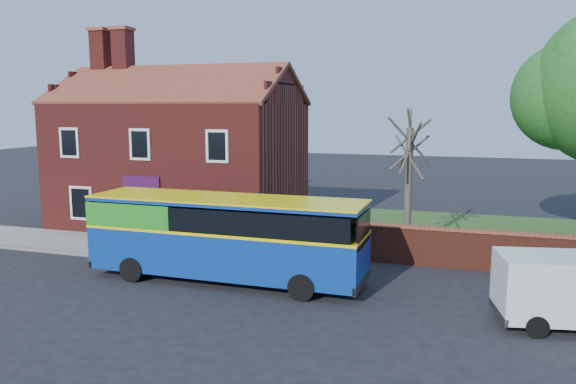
% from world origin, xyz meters
% --- Properties ---
extents(ground, '(120.00, 120.00, 0.00)m').
position_xyz_m(ground, '(0.00, 0.00, 0.00)').
color(ground, black).
rests_on(ground, ground).
extents(pavement, '(18.00, 3.50, 0.12)m').
position_xyz_m(pavement, '(-7.00, 5.75, 0.06)').
color(pavement, gray).
rests_on(pavement, ground).
extents(kerb, '(18.00, 0.15, 0.14)m').
position_xyz_m(kerb, '(-7.00, 4.00, 0.07)').
color(kerb, slate).
rests_on(kerb, ground).
extents(shop_building, '(12.30, 8.13, 10.50)m').
position_xyz_m(shop_building, '(-7.02, 11.50, 3.41)').
color(shop_building, maroon).
rests_on(shop_building, ground).
extents(bus, '(10.22, 2.74, 3.11)m').
position_xyz_m(bus, '(-0.81, 2.72, 1.76)').
color(bus, navy).
rests_on(bus, ground).
extents(bare_tree, '(2.24, 2.67, 5.97)m').
position_xyz_m(bare_tree, '(5.37, 9.09, 3.06)').
color(bare_tree, '#4C4238').
rests_on(bare_tree, ground).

